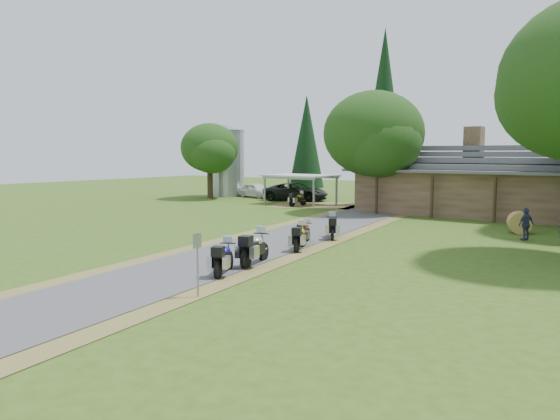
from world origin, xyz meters
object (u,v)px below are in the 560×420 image
Objects in this scene: hay_bale at (519,223)px; motorcycle_row_e at (332,226)px; motorcycle_row_d at (305,232)px; motorcycle_carport_a at (298,199)px; motorcycle_row_a at (224,257)px; motorcycle_row_b at (255,247)px; car_white_sedan at (256,188)px; motorcycle_row_c at (300,236)px; lodge at (513,180)px; car_dark_suv at (296,187)px; silo at (227,161)px; carport at (300,189)px.

motorcycle_row_e is at bearing -134.82° from hay_bale.
hay_bale reaches higher than motorcycle_row_d.
motorcycle_row_e reaches higher than motorcycle_carport_a.
motorcycle_row_a is 1.95m from motorcycle_row_b.
motorcycle_row_c is at bearing -125.49° from car_white_sedan.
lodge reaches higher than motorcycle_row_a.
car_dark_suv is 23.44m from motorcycle_row_d.
silo reaches higher than motorcycle_row_e.
motorcycle_row_c is at bearing -52.81° from carport.
motorcycle_row_a is 17.87m from hay_bale.
motorcycle_carport_a is (8.07, -4.82, -0.28)m from car_white_sedan.
silo reaches higher than motorcycle_row_a.
motorcycle_row_b is (-0.13, 1.95, 0.07)m from motorcycle_row_a.
car_white_sedan is at bearing 22.90° from motorcycle_row_d.
motorcycle_row_a reaches higher than motorcycle_row_c.
motorcycle_row_b is (19.64, -25.06, -0.18)m from car_white_sedan.
carport is at bearing 11.45° from motorcycle_row_c.
motorcycle_row_d is at bearing -41.63° from silo.
lodge is 23.65m from motorcycle_row_b.
motorcycle_row_c is at bearing -20.52° from motorcycle_row_a.
lodge reaches higher than motorcycle_row_d.
silo is at bearing 20.94° from motorcycle_row_e.
motorcycle_row_e reaches higher than motorcycle_row_d.
carport is at bearing 33.38° from motorcycle_carport_a.
motorcycle_row_c reaches higher than motorcycle_carport_a.
car_dark_suv is 28.49m from motorcycle_row_b.
motorcycle_row_b reaches higher than motorcycle_carport_a.
motorcycle_carport_a reaches higher than motorcycle_row_d.
motorcycle_row_d is 0.90× the size of motorcycle_row_e.
lodge is at bearing -3.54° from silo.
motorcycle_carport_a is at bearing -21.83° from silo.
motorcycle_row_b is at bearing -129.48° from car_white_sedan.
silo is 34.19m from motorcycle_row_b.
hay_bale is (21.01, -9.69, -0.63)m from car_dark_suv.
motorcycle_row_a is at bearing -131.37° from car_white_sedan.
car_white_sedan is 2.88× the size of motorcycle_row_e.
carport is 3.05× the size of motorcycle_row_a.
motorcycle_row_c is at bearing -103.04° from lodge.
silo is 11.46m from carport.
motorcycle_row_e is 1.59× the size of hay_bale.
lodge is 12.76× the size of motorcycle_row_d.
motorcycle_row_a is 9.43m from motorcycle_row_e.
lodge is 18.80m from motorcycle_row_d.
carport is (-16.56, -1.32, -1.21)m from lodge.
hay_bale is at bearing -37.21° from motorcycle_row_b.
motorcycle_row_b reaches higher than motorcycle_row_e.
silo is at bearing 29.30° from motorcycle_row_b.
motorcycle_carport_a is at bearing -59.14° from carport.
silo is at bearing 15.37° from motorcycle_row_a.
motorcycle_row_a is 1.12× the size of motorcycle_row_d.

